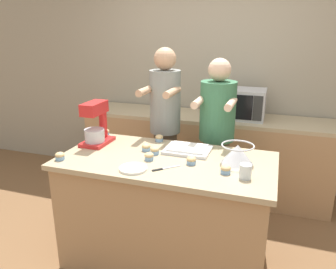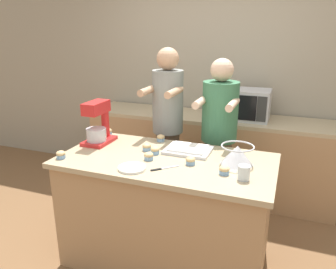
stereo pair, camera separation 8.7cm
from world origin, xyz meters
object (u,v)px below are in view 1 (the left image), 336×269
(baking_tray, at_px, (188,149))
(cupcake_0, at_px, (226,169))
(small_plate, at_px, (133,169))
(cupcake_6, at_px, (106,132))
(person_right, at_px, (216,142))
(cupcake_7, at_px, (149,156))
(mixing_bowl, at_px, (237,153))
(drinking_glass, at_px, (245,172))
(cupcake_2, at_px, (146,147))
(cupcake_3, at_px, (155,151))
(stand_mixer, at_px, (96,126))
(microwave_oven, at_px, (243,104))
(cupcake_4, at_px, (191,160))
(knife, at_px, (164,169))
(cupcake_5, at_px, (60,156))
(person_left, at_px, (165,131))
(cupcake_1, at_px, (159,138))

(baking_tray, relative_size, cupcake_0, 5.11)
(small_plate, bearing_deg, cupcake_6, 131.88)
(person_right, relative_size, cupcake_7, 22.88)
(mixing_bowl, relative_size, drinking_glass, 2.45)
(cupcake_2, xyz_separation_m, cupcake_3, (0.09, -0.05, 0.00))
(stand_mixer, relative_size, drinking_glass, 3.70)
(microwave_oven, distance_m, cupcake_7, 1.52)
(baking_tray, xyz_separation_m, cupcake_0, (0.36, -0.33, 0.01))
(person_right, height_order, microwave_oven, person_right)
(small_plate, relative_size, cupcake_3, 2.79)
(baking_tray, xyz_separation_m, cupcake_4, (0.10, -0.25, 0.01))
(drinking_glass, xyz_separation_m, cupcake_4, (-0.40, 0.12, -0.02))
(cupcake_0, height_order, cupcake_4, same)
(cupcake_4, bearing_deg, cupcake_6, 156.24)
(cupcake_7, bearing_deg, microwave_oven, 69.67)
(mixing_bowl, height_order, knife, mixing_bowl)
(mixing_bowl, xyz_separation_m, cupcake_6, (-1.25, 0.28, -0.05))
(mixing_bowl, bearing_deg, microwave_oven, 95.00)
(cupcake_5, relative_size, cupcake_7, 1.00)
(cupcake_4, bearing_deg, cupcake_3, 162.12)
(person_right, bearing_deg, cupcake_2, -129.22)
(person_left, height_order, person_right, person_left)
(cupcake_2, height_order, cupcake_5, same)
(person_left, relative_size, mixing_bowl, 7.03)
(baking_tray, distance_m, cupcake_5, 1.00)
(person_left, height_order, baking_tray, person_left)
(knife, distance_m, cupcake_5, 0.81)
(microwave_oven, relative_size, drinking_glass, 4.76)
(cupcake_4, relative_size, cupcake_5, 1.00)
(small_plate, bearing_deg, cupcake_7, 78.97)
(cupcake_4, xyz_separation_m, cupcake_7, (-0.32, -0.03, 0.00))
(drinking_glass, bearing_deg, cupcake_0, 164.94)
(cupcake_4, distance_m, cupcake_6, 1.02)
(baking_tray, relative_size, knife, 2.15)
(person_left, bearing_deg, baking_tray, -52.93)
(cupcake_5, bearing_deg, baking_tray, 29.32)
(cupcake_1, relative_size, cupcake_7, 1.00)
(cupcake_6, bearing_deg, cupcake_1, -0.08)
(baking_tray, xyz_separation_m, cupcake_3, (-0.23, -0.15, 0.01))
(small_plate, relative_size, knife, 1.18)
(person_right, bearing_deg, cupcake_3, -121.14)
(mixing_bowl, bearing_deg, stand_mixer, 177.66)
(stand_mixer, relative_size, cupcake_2, 5.17)
(mixing_bowl, height_order, small_plate, mixing_bowl)
(person_right, distance_m, cupcake_6, 1.04)
(knife, distance_m, cupcake_7, 0.20)
(microwave_oven, distance_m, cupcake_0, 1.49)
(microwave_oven, xyz_separation_m, small_plate, (-0.57, -1.63, -0.17))
(mixing_bowl, height_order, cupcake_1, mixing_bowl)
(baking_tray, height_order, knife, baking_tray)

